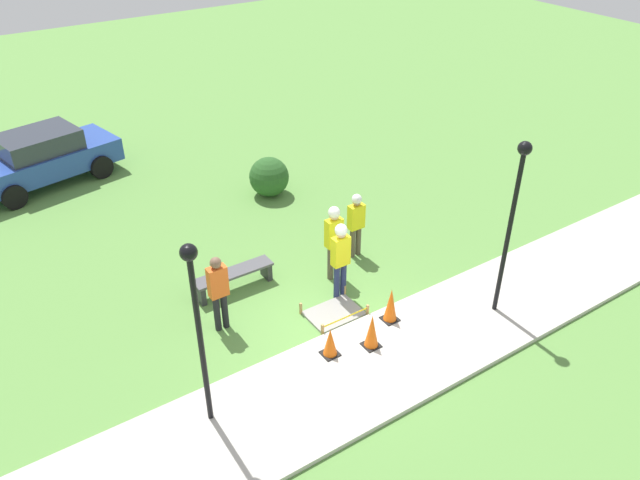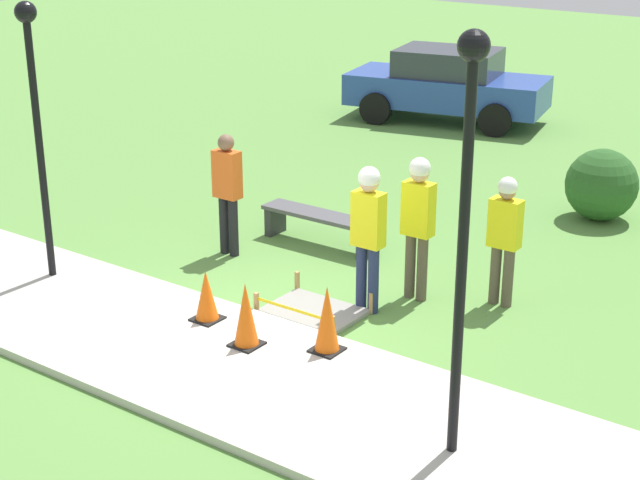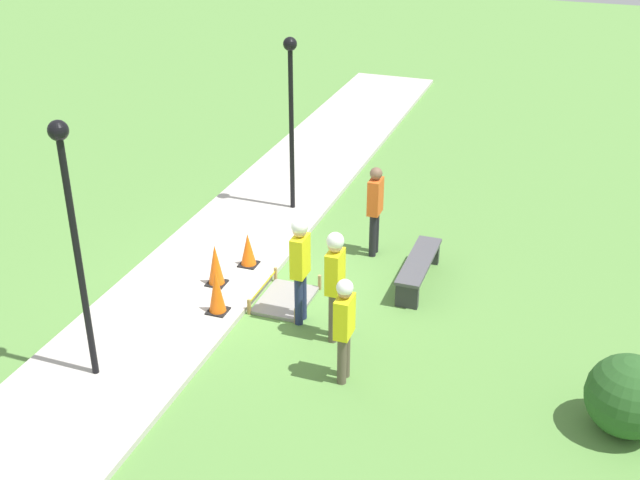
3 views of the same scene
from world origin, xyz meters
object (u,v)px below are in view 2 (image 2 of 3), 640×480
at_px(traffic_cone_near_patch, 206,296).
at_px(worker_trainee, 418,214).
at_px(traffic_cone_sidewalk_edge, 327,319).
at_px(lamppost_far, 35,100).
at_px(traffic_cone_far_patch, 246,315).
at_px(lamppost_near, 466,190).
at_px(bystander_in_orange_shirt, 227,187).
at_px(worker_assistant, 368,225).
at_px(worker_supervisor, 505,230).
at_px(parked_car_blue, 447,84).
at_px(park_bench, 320,222).

xyz_separation_m(traffic_cone_near_patch, worker_trainee, (1.64, 2.26, 0.75)).
bearing_deg(traffic_cone_sidewalk_edge, worker_trainee, 91.34).
bearing_deg(lamppost_far, traffic_cone_near_patch, 3.39).
xyz_separation_m(traffic_cone_far_patch, lamppost_near, (3.01, -0.55, 2.21)).
xyz_separation_m(bystander_in_orange_shirt, lamppost_far, (-1.30, -2.20, 1.50)).
xyz_separation_m(worker_assistant, bystander_in_orange_shirt, (-2.73, 0.49, -0.14)).
bearing_deg(worker_supervisor, lamppost_far, -151.47).
bearing_deg(parked_car_blue, worker_trainee, -75.30).
relative_size(traffic_cone_sidewalk_edge, bystander_in_orange_shirt, 0.45).
bearing_deg(lamppost_near, bystander_in_orange_shirt, 151.54).
xyz_separation_m(traffic_cone_far_patch, bystander_in_orange_shirt, (-2.24, 2.30, 0.55)).
relative_size(traffic_cone_far_patch, worker_trainee, 0.41).
height_order(traffic_cone_sidewalk_edge, park_bench, traffic_cone_sidewalk_edge).
bearing_deg(traffic_cone_sidewalk_edge, lamppost_far, -175.57).
relative_size(worker_supervisor, worker_assistant, 0.90).
xyz_separation_m(traffic_cone_sidewalk_edge, lamppost_near, (2.17, -0.98, 2.20)).
distance_m(traffic_cone_sidewalk_edge, lamppost_near, 3.24).
height_order(bystander_in_orange_shirt, lamppost_near, lamppost_near).
height_order(park_bench, bystander_in_orange_shirt, bystander_in_orange_shirt).
xyz_separation_m(worker_supervisor, worker_trainee, (-0.99, -0.48, 0.15)).
relative_size(park_bench, worker_supervisor, 1.10).
bearing_deg(worker_trainee, parked_car_blue, 116.66).
bearing_deg(bystander_in_orange_shirt, traffic_cone_sidewalk_edge, -31.12).
relative_size(traffic_cone_sidewalk_edge, park_bench, 0.43).
xyz_separation_m(worker_supervisor, parked_car_blue, (-5.47, 8.44, -0.19)).
bearing_deg(park_bench, traffic_cone_sidewalk_edge, -52.86).
bearing_deg(parked_car_blue, lamppost_near, -72.78).
bearing_deg(lamppost_near, parked_car_blue, 119.18).
distance_m(traffic_cone_sidewalk_edge, worker_assistant, 1.57).
height_order(worker_assistant, bystander_in_orange_shirt, worker_assistant).
bearing_deg(traffic_cone_far_patch, worker_assistant, 74.84).
bearing_deg(park_bench, bystander_in_orange_shirt, -127.88).
distance_m(traffic_cone_far_patch, worker_trainee, 2.72).
distance_m(bystander_in_orange_shirt, parked_car_blue, 9.25).
relative_size(traffic_cone_sidewalk_edge, lamppost_near, 0.20).
xyz_separation_m(worker_supervisor, lamppost_near, (1.22, -3.54, 1.68)).
relative_size(park_bench, worker_assistant, 0.99).
relative_size(traffic_cone_far_patch, traffic_cone_sidewalk_edge, 0.97).
bearing_deg(traffic_cone_near_patch, bystander_in_orange_shirt, 124.45).
distance_m(traffic_cone_far_patch, worker_assistant, 2.00).
xyz_separation_m(park_bench, parked_car_blue, (-2.29, 8.04, 0.48)).
bearing_deg(worker_supervisor, traffic_cone_far_patch, -120.86).
bearing_deg(parked_car_blue, traffic_cone_near_patch, -87.70).
relative_size(worker_supervisor, lamppost_near, 0.43).
distance_m(worker_supervisor, worker_assistant, 1.76).
height_order(worker_trainee, lamppost_near, lamppost_near).
distance_m(traffic_cone_far_patch, park_bench, 3.67).
bearing_deg(traffic_cone_near_patch, lamppost_far, -176.61).
relative_size(traffic_cone_far_patch, lamppost_near, 0.20).
xyz_separation_m(park_bench, worker_supervisor, (3.18, -0.40, 0.67)).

